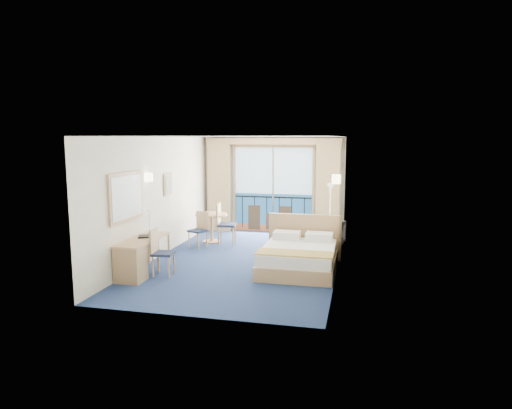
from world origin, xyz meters
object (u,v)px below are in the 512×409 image
at_px(bed, 299,256).
at_px(desk_chair, 159,249).
at_px(floor_lamp, 330,198).
at_px(round_table, 211,221).
at_px(table_chair_a, 223,221).
at_px(desk, 133,259).
at_px(nightstand, 329,243).
at_px(armchair, 327,232).
at_px(table_chair_b, 200,227).

xyz_separation_m(bed, desk_chair, (-2.62, -0.97, 0.23)).
height_order(floor_lamp, desk_chair, floor_lamp).
distance_m(bed, desk_chair, 2.80).
bearing_deg(round_table, table_chair_a, -21.98).
bearing_deg(desk, bed, 24.14).
relative_size(nightstand, table_chair_a, 0.57).
bearing_deg(round_table, floor_lamp, 15.20).
xyz_separation_m(armchair, table_chair_b, (-3.02, -1.05, 0.18)).
bearing_deg(armchair, floor_lamp, -146.15).
distance_m(desk, round_table, 3.37).
bearing_deg(round_table, bed, -38.16).
bearing_deg(bed, desk_chair, -159.64).
bearing_deg(floor_lamp, nightstand, -86.87).
relative_size(desk, table_chair_a, 1.44).
height_order(armchair, table_chair_a, table_chair_a).
distance_m(desk, table_chair_a, 3.29).
height_order(desk, table_chair_b, table_chair_b).
xyz_separation_m(bed, desk, (-2.98, -1.33, 0.11)).
bearing_deg(bed, armchair, 81.44).
distance_m(bed, armchair, 2.50).
relative_size(armchair, table_chair_b, 0.79).
bearing_deg(table_chair_a, floor_lamp, -77.12).
height_order(desk, desk_chair, desk_chair).
bearing_deg(desk_chair, nightstand, -59.31).
distance_m(table_chair_a, table_chair_b, 0.65).
distance_m(desk, desk_chair, 0.53).
xyz_separation_m(nightstand, table_chair_b, (-3.15, 0.14, 0.20)).
distance_m(nightstand, armchair, 1.20).
bearing_deg(armchair, desk, 1.12).
height_order(desk_chair, table_chair_b, desk_chair).
relative_size(floor_lamp, desk_chair, 1.65).
bearing_deg(nightstand, desk_chair, -144.20).
relative_size(armchair, floor_lamp, 0.46).
relative_size(armchair, desk_chair, 0.76).
xyz_separation_m(desk, table_chair_a, (0.80, 3.19, 0.20)).
bearing_deg(armchair, table_chair_b, -28.28).
bearing_deg(armchair, nightstand, 48.91).
height_order(floor_lamp, table_chair_b, floor_lamp).
height_order(bed, table_chair_b, bed).
distance_m(armchair, desk_chair, 4.56).
height_order(armchair, round_table, round_table).
bearing_deg(desk, table_chair_a, 75.87).
bearing_deg(table_chair_a, armchair, -83.63).
height_order(nightstand, table_chair_a, table_chair_a).
relative_size(bed, table_chair_b, 2.17).
bearing_deg(nightstand, table_chair_b, 177.54).
distance_m(nightstand, floor_lamp, 1.75).
bearing_deg(nightstand, table_chair_a, 167.99).
distance_m(desk_chair, table_chair_b, 2.39).
distance_m(bed, desk, 3.26).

